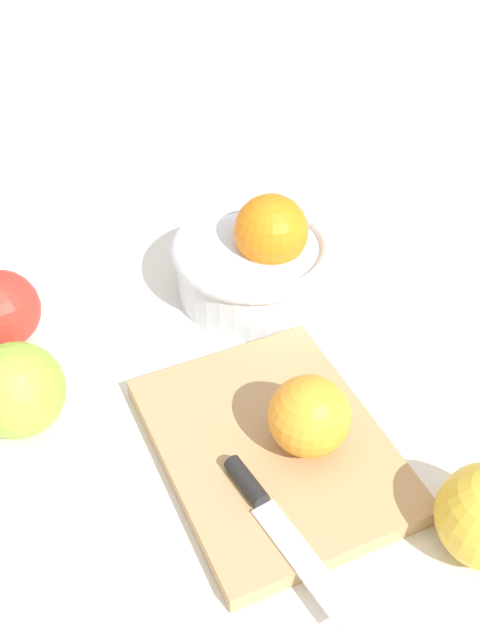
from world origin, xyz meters
TOP-DOWN VIEW (x-y plane):
  - ground_plane at (0.00, 0.00)m, footprint 2.40×2.40m
  - bowl at (-0.11, 0.15)m, footprint 0.17×0.17m
  - cutting_board at (0.08, 0.05)m, footprint 0.25×0.20m
  - orange_on_board at (0.09, 0.07)m, footprint 0.07×0.07m
  - knife at (0.14, 0.01)m, footprint 0.16×0.02m
  - apple_front_left at (-0.06, -0.12)m, footprint 0.08×0.08m
  - apple_front_left_2 at (-0.17, -0.10)m, footprint 0.08×0.08m

SIDE VIEW (x-z plane):
  - ground_plane at x=0.00m, z-range 0.00..0.00m
  - cutting_board at x=0.08m, z-range 0.00..0.02m
  - knife at x=0.14m, z-range 0.02..0.03m
  - apple_front_left_2 at x=-0.17m, z-range 0.00..0.08m
  - apple_front_left at x=-0.06m, z-range 0.00..0.08m
  - bowl at x=-0.11m, z-range -0.01..0.10m
  - orange_on_board at x=0.09m, z-range 0.02..0.09m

